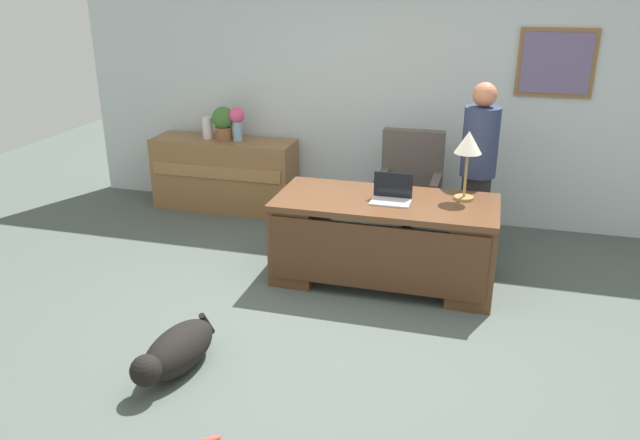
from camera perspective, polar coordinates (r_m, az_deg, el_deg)
ground_plane at (r=4.71m, az=0.89°, el=-10.01°), size 12.00×12.00×0.00m
back_wall at (r=6.67m, az=6.86°, el=11.65°), size 7.00×0.16×2.70m
desk at (r=5.27m, az=5.86°, el=-1.66°), size 1.83×0.83×0.74m
credenza at (r=7.07m, az=-8.70°, el=4.15°), size 1.59×0.50×0.80m
armchair at (r=6.17m, az=8.14°, el=2.46°), size 0.60×0.59×1.07m
person_standing at (r=5.84m, az=14.23°, el=4.49°), size 0.32×0.32×1.61m
dog_lying at (r=4.29m, az=-13.10°, el=-11.65°), size 0.40×0.82×0.30m
laptop at (r=5.13m, az=6.58°, el=2.33°), size 0.32×0.22×0.22m
desk_lamp at (r=5.17m, az=13.41°, el=6.55°), size 0.22×0.22×0.57m
vase_with_flowers at (r=6.84m, az=-7.61°, el=9.06°), size 0.17×0.17×0.36m
vase_empty at (r=7.01m, az=-10.26°, el=8.29°), size 0.11×0.11×0.24m
potted_plant at (r=6.91m, az=-8.85°, el=8.87°), size 0.24×0.24×0.36m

